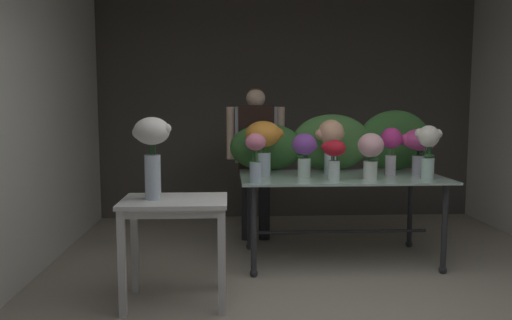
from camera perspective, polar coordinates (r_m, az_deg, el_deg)
The scene contains 17 objects.
ground_plane at distance 4.95m, azimuth 5.89°, elevation -10.79°, with size 8.19×8.19×0.00m, color #9E9384.
wall_back at distance 6.58m, azimuth 3.49°, elevation 6.37°, with size 4.90×0.12×2.93m, color #4C4742.
wall_left at distance 4.97m, azimuth -23.15°, elevation 5.93°, with size 0.12×3.84×2.93m, color silver.
display_table_glass at distance 4.74m, azimuth 9.42°, elevation -3.06°, with size 1.83×1.02×0.81m.
side_table_white at distance 3.72m, azimuth -9.11°, elevation -6.01°, with size 0.75×0.55×0.77m.
florist at distance 5.37m, azimuth -0.03°, elevation 1.52°, with size 0.62×0.24×1.62m.
foliage_backdrop at distance 5.07m, azimuth 8.50°, elevation 1.90°, with size 2.00×0.28×0.59m.
vase_violet_snapdragons at distance 4.53m, azimuth 5.46°, elevation 1.05°, with size 0.23×0.22×0.39m.
vase_ivory_tulips at distance 4.64m, azimuth 18.78°, elevation 1.50°, with size 0.23×0.18×0.47m.
vase_magenta_ranunculus at distance 4.79m, azimuth 14.95°, elevation 1.60°, with size 0.20×0.19×0.44m.
vase_peach_hydrangea at distance 4.74m, azimuth 8.39°, elevation 2.32°, with size 0.28×0.24×0.51m.
vase_blush_freesia at distance 4.48m, azimuth 12.73°, elevation 0.97°, with size 0.22×0.22×0.40m.
vase_rosy_lilies at distance 4.16m, azimuth -0.09°, elevation 0.72°, with size 0.17×0.17×0.41m.
vase_fuchsia_anemones at distance 4.93m, azimuth 17.88°, elevation 1.69°, with size 0.34×0.31×0.42m.
vase_sunset_roses at distance 4.61m, azimuth 0.85°, elevation 2.32°, with size 0.35×0.33×0.50m.
vase_crimson_carnations at distance 4.35m, azimuth 8.74°, elevation 0.51°, with size 0.21×0.19×0.35m.
vase_white_roses_tall at distance 3.67m, azimuth -11.62°, elevation 1.58°, with size 0.28×0.25×0.59m.
Camera 1 is at (-0.75, -2.82, 1.45)m, focal length 35.60 mm.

